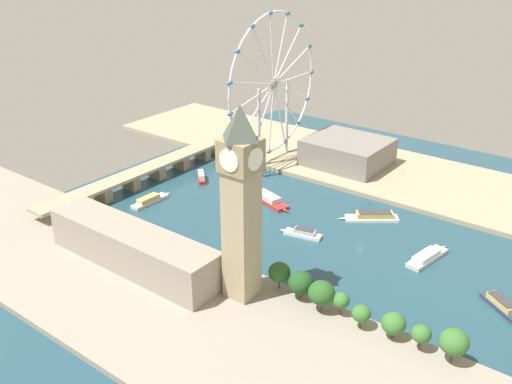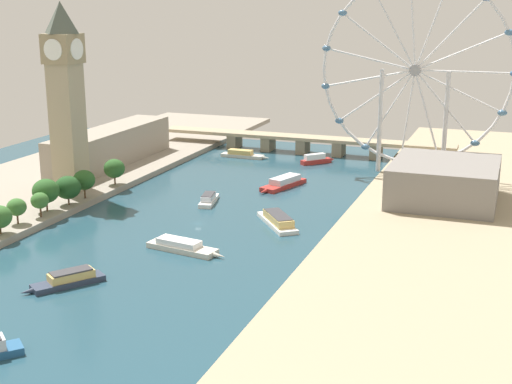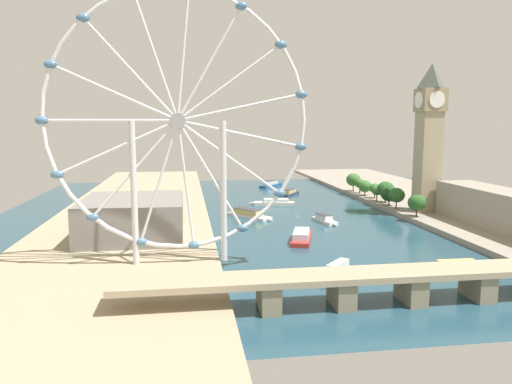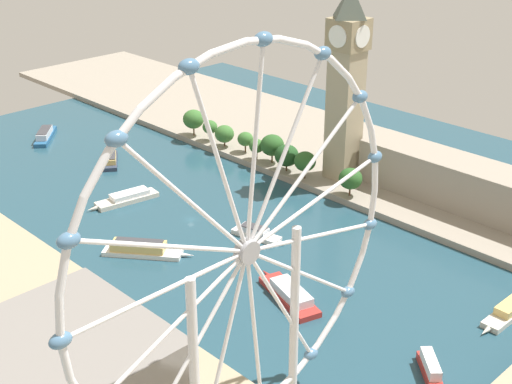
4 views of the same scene
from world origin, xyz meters
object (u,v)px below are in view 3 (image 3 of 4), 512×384
object	(u,v)px
riverside_hall	(133,217)
tour_boat_5	(454,268)
tour_boat_3	(301,236)
tour_boat_7	(336,272)
tour_boat_6	(274,202)
tour_boat_4	(249,214)
parliament_block	(507,211)
tour_boat_2	(271,184)
clock_tower	(429,135)
tour_boat_0	(325,219)
river_bridge	(411,279)
tour_boat_1	(290,193)
ferris_wheel	(178,123)

from	to	relation	value
riverside_hall	tour_boat_5	world-z (taller)	riverside_hall
tour_boat_3	tour_boat_7	distance (m)	58.42
riverside_hall	tour_boat_6	world-z (taller)	riverside_hall
tour_boat_4	parliament_block	bearing A→B (deg)	23.15
tour_boat_2	tour_boat_5	distance (m)	265.01
clock_tower	tour_boat_7	world-z (taller)	clock_tower
tour_boat_4	tour_boat_6	xyz separation A→B (m)	(-23.84, -43.49, -0.41)
tour_boat_0	tour_boat_2	xyz separation A→B (m)	(2.31, -164.28, 0.46)
tour_boat_4	tour_boat_6	world-z (taller)	tour_boat_4
clock_tower	tour_boat_3	size ratio (longest dim) A/B	2.56
river_bridge	tour_boat_4	size ratio (longest dim) A/B	5.93
riverside_hall	tour_boat_3	bearing A→B (deg)	173.45
tour_boat_4	tour_boat_7	distance (m)	122.01
river_bridge	tour_boat_0	distance (m)	126.17
tour_boat_3	tour_boat_1	bearing A→B (deg)	7.14
clock_tower	tour_boat_7	size ratio (longest dim) A/B	4.84
clock_tower	tour_boat_7	xyz separation A→B (m)	(93.05, 110.60, -47.36)
riverside_hall	river_bridge	distance (m)	134.64
tour_boat_1	tour_boat_7	bearing A→B (deg)	-152.70
ferris_wheel	tour_boat_7	distance (m)	81.15
parliament_block	tour_boat_2	world-z (taller)	parliament_block
parliament_block	tour_boat_1	world-z (taller)	parliament_block
ferris_wheel	tour_boat_0	xyz separation A→B (m)	(-81.95, -80.16, -55.13)
river_bridge	parliament_block	bearing A→B (deg)	-138.81
tour_boat_3	tour_boat_0	bearing A→B (deg)	-13.02
tour_boat_3	clock_tower	bearing A→B (deg)	-43.09
tour_boat_0	tour_boat_5	world-z (taller)	tour_boat_0
parliament_block	tour_boat_2	xyz separation A→B (m)	(83.64, -211.19, -10.65)
tour_boat_0	riverside_hall	bearing A→B (deg)	-85.95
tour_boat_1	tour_boat_7	world-z (taller)	tour_boat_7
clock_tower	river_bridge	size ratio (longest dim) A/B	0.48
tour_boat_1	tour_boat_5	world-z (taller)	tour_boat_1
tour_boat_7	river_bridge	bearing A→B (deg)	74.57
riverside_hall	tour_boat_1	xyz separation A→B (m)	(-107.90, -140.73, -10.08)
clock_tower	tour_boat_4	distance (m)	120.01
tour_boat_2	tour_boat_3	world-z (taller)	tour_boat_2
tour_boat_3	tour_boat_7	size ratio (longest dim) A/B	1.89
riverside_hall	tour_boat_7	bearing A→B (deg)	139.69
parliament_block	river_bridge	xyz separation A→B (m)	(90.07, 78.82, -5.38)
riverside_hall	tour_boat_0	world-z (taller)	riverside_hall
tour_boat_6	river_bridge	bearing A→B (deg)	101.84
ferris_wheel	tour_boat_6	distance (m)	168.11
tour_boat_0	tour_boat_7	distance (m)	102.36
river_bridge	tour_boat_5	bearing A→B (deg)	-139.51
tour_boat_3	tour_boat_5	size ratio (longest dim) A/B	1.13
river_bridge	tour_boat_2	size ratio (longest dim) A/B	6.35
tour_boat_2	tour_boat_3	xyz separation A→B (m)	(21.60, 205.12, -0.17)
tour_boat_3	tour_boat_4	xyz separation A→B (m)	(17.75, -62.46, 0.07)
riverside_hall	tour_boat_3	xyz separation A→B (m)	(-80.92, 9.30, -9.99)
river_bridge	tour_boat_2	bearing A→B (deg)	-91.27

